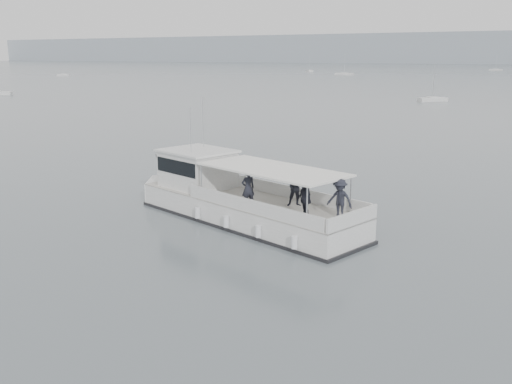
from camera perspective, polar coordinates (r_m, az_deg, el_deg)
The scene contains 2 objects.
ground at distance 26.19m, azimuth -4.39°, elevation -4.45°, with size 1400.00×1400.00×0.00m, color #566165.
tour_boat at distance 28.94m, azimuth -2.62°, elevation -0.62°, with size 14.51×6.80×6.10m.
Camera 1 is at (14.22, -20.46, 8.08)m, focal length 40.00 mm.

